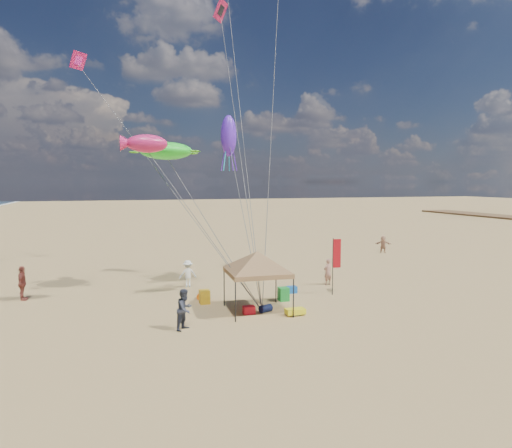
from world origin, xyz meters
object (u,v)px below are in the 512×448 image
(beach_cart, at_px, (295,311))
(person_near_b, at_px, (185,309))
(canopy_tent, at_px, (257,254))
(cooler_blue, at_px, (292,290))
(person_far_a, at_px, (22,283))
(person_far_c, at_px, (383,244))
(feather_flag, at_px, (336,257))
(chair_yellow, at_px, (205,297))
(person_near_c, at_px, (188,274))
(cooler_red, at_px, (249,310))
(chair_green, at_px, (283,294))
(person_near_a, at_px, (328,272))

(beach_cart, bearing_deg, person_near_b, -174.89)
(canopy_tent, relative_size, cooler_blue, 10.14)
(person_far_a, bearing_deg, cooler_blue, -99.02)
(person_far_c, bearing_deg, beach_cart, -105.09)
(feather_flag, bearing_deg, person_far_a, 166.11)
(cooler_blue, distance_m, chair_yellow, 5.14)
(chair_yellow, relative_size, person_far_a, 0.38)
(beach_cart, xyz_separation_m, person_near_c, (-3.82, 7.23, 0.60))
(canopy_tent, relative_size, cooler_red, 10.14)
(person_near_b, height_order, person_far_a, person_far_a)
(person_far_a, height_order, person_far_c, person_far_a)
(chair_green, xyz_separation_m, person_far_a, (-13.01, 4.29, 0.56))
(canopy_tent, relative_size, person_near_a, 3.42)
(cooler_blue, relative_size, person_near_b, 0.31)
(canopy_tent, height_order, chair_green, canopy_tent)
(canopy_tent, distance_m, cooler_red, 2.69)
(chair_green, bearing_deg, person_far_a, 161.76)
(feather_flag, bearing_deg, chair_yellow, 176.64)
(chair_green, height_order, person_near_c, person_near_c)
(canopy_tent, xyz_separation_m, person_near_a, (5.79, 4.04, -2.01))
(cooler_blue, xyz_separation_m, chair_green, (-1.05, -1.40, 0.16))
(person_far_c, bearing_deg, person_near_c, -127.96)
(canopy_tent, bearing_deg, person_near_a, 34.92)
(chair_yellow, bearing_deg, person_far_a, 158.25)
(chair_yellow, bearing_deg, cooler_blue, 7.70)
(chair_green, bearing_deg, person_far_c, 41.01)
(cooler_red, height_order, chair_yellow, chair_yellow)
(beach_cart, xyz_separation_m, person_far_c, (14.65, 14.98, 0.56))
(person_far_a, bearing_deg, canopy_tent, -114.84)
(beach_cart, bearing_deg, person_near_c, 117.85)
(person_near_a, bearing_deg, chair_green, 13.84)
(person_near_c, xyz_separation_m, person_far_c, (18.47, 7.75, -0.04))
(chair_yellow, relative_size, person_near_b, 0.40)
(person_near_c, height_order, person_far_a, person_far_a)
(beach_cart, distance_m, person_near_a, 6.77)
(chair_green, relative_size, person_far_c, 0.46)
(feather_flag, distance_m, cooler_blue, 3.07)
(chair_yellow, relative_size, person_near_a, 0.44)
(feather_flag, xyz_separation_m, chair_yellow, (-7.22, 0.42, -1.75))
(cooler_red, xyz_separation_m, person_near_a, (6.29, 4.32, 0.61))
(person_near_c, bearing_deg, chair_yellow, 90.86)
(beach_cart, bearing_deg, feather_flag, 38.89)
(canopy_tent, relative_size, chair_yellow, 7.82)
(chair_yellow, bearing_deg, canopy_tent, -45.75)
(cooler_red, bearing_deg, beach_cart, -23.79)
(feather_flag, distance_m, person_near_c, 8.69)
(cooler_blue, relative_size, person_near_c, 0.34)
(chair_green, bearing_deg, beach_cart, -99.54)
(feather_flag, distance_m, person_far_a, 16.71)
(cooler_blue, bearing_deg, person_far_c, 39.77)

